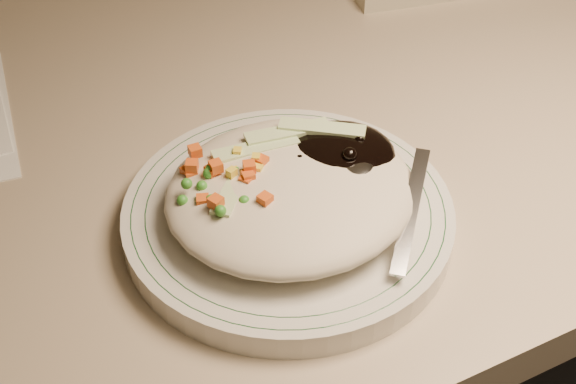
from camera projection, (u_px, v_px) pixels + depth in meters
name	position (u px, v px, depth m)	size (l,w,h in m)	color
desk	(299.00, 233.00, 0.91)	(1.40, 0.70, 0.74)	tan
plate	(288.00, 217.00, 0.62)	(0.26, 0.26, 0.02)	silver
plate_rim	(288.00, 207.00, 0.62)	(0.24, 0.24, 0.00)	#144723
meal	(294.00, 185.00, 0.60)	(0.21, 0.19, 0.05)	#BCB098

